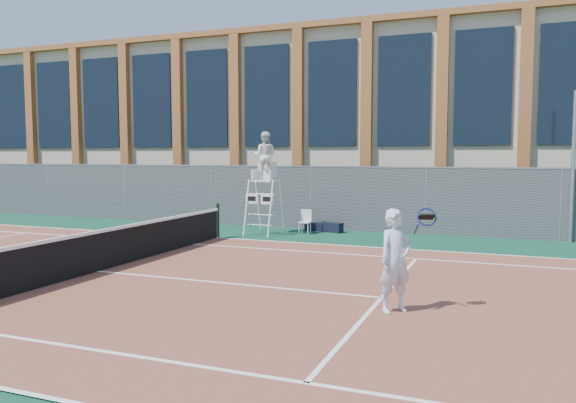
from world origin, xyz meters
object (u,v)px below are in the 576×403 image
(umpire_chair, at_px, (265,159))
(tennis_player, at_px, (396,260))
(plastic_chair, at_px, (306,220))
(steel_pole, at_px, (573,167))

(umpire_chair, height_order, tennis_player, umpire_chair)
(plastic_chair, distance_m, tennis_player, 9.54)
(umpire_chair, bearing_deg, tennis_player, -53.51)
(umpire_chair, bearing_deg, steel_pole, 10.09)
(plastic_chair, bearing_deg, umpire_chair, -157.75)
(umpire_chair, relative_size, tennis_player, 1.98)
(umpire_chair, relative_size, plastic_chair, 4.29)
(plastic_chair, bearing_deg, tennis_player, -61.45)
(steel_pole, distance_m, umpire_chair, 9.44)
(steel_pole, height_order, umpire_chair, steel_pole)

